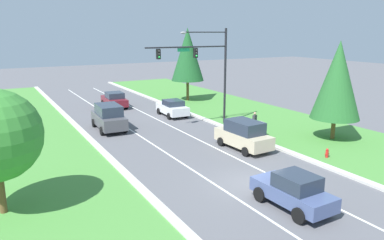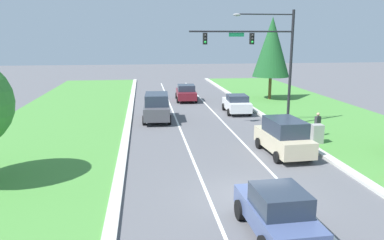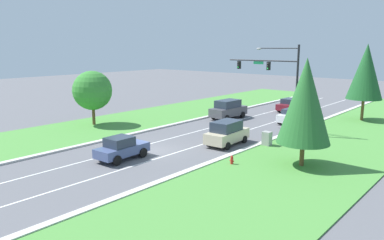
{
  "view_description": "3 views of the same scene",
  "coord_description": "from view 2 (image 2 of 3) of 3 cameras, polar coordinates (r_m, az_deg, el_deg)",
  "views": [
    {
      "loc": [
        -12.26,
        -15.19,
        8.21
      ],
      "look_at": [
        0.91,
        8.46,
        1.8
      ],
      "focal_mm": 35.0,
      "sensor_mm": 36.0,
      "label": 1
    },
    {
      "loc": [
        -4.38,
        -14.22,
        6.57
      ],
      "look_at": [
        -1.74,
        6.02,
        2.05
      ],
      "focal_mm": 35.0,
      "sensor_mm": 36.0,
      "label": 2
    },
    {
      "loc": [
        21.44,
        -20.31,
        8.32
      ],
      "look_at": [
        -0.41,
        5.35,
        1.69
      ],
      "focal_mm": 35.0,
      "sensor_mm": 36.0,
      "label": 3
    }
  ],
  "objects": [
    {
      "name": "burgundy_sedan",
      "position": [
        39.53,
        -0.91,
        4.18
      ],
      "size": [
        2.26,
        4.66,
        1.72
      ],
      "rotation": [
        0.0,
        0.0,
        -0.04
      ],
      "color": "maroon",
      "rests_on": "ground_plane"
    },
    {
      "name": "conifer_near_right_tree",
      "position": [
        40.66,
        12.06,
        10.82
      ],
      "size": [
        3.86,
        3.86,
        8.67
      ],
      "color": "brown",
      "rests_on": "ground_plane"
    },
    {
      "name": "lane_stripe_inner_right",
      "position": [
        16.84,
        15.03,
        -10.91
      ],
      "size": [
        0.14,
        81.0,
        0.01
      ],
      "color": "white",
      "rests_on": "ground_plane"
    },
    {
      "name": "curb_strip_left",
      "position": [
        15.69,
        -11.66,
        -12.24
      ],
      "size": [
        0.5,
        90.0,
        0.15
      ],
      "color": "beige",
      "rests_on": "ground_plane"
    },
    {
      "name": "white_sedan",
      "position": [
        33.31,
        6.83,
        2.48
      ],
      "size": [
        2.19,
        4.3,
        1.64
      ],
      "rotation": [
        0.0,
        0.0,
        -0.04
      ],
      "color": "white",
      "rests_on": "ground_plane"
    },
    {
      "name": "pedestrian",
      "position": [
        26.31,
        18.58,
        -0.53
      ],
      "size": [
        0.43,
        0.34,
        1.69
      ],
      "rotation": [
        0.0,
        0.0,
        3.49
      ],
      "color": "#42382D",
      "rests_on": "ground_plane"
    },
    {
      "name": "traffic_signal_mast",
      "position": [
        27.95,
        10.9,
        10.33
      ],
      "size": [
        7.64,
        0.41,
        8.5
      ],
      "color": "black",
      "rests_on": "ground_plane"
    },
    {
      "name": "utility_cabinet",
      "position": [
        24.72,
        18.47,
        -2.07
      ],
      "size": [
        0.7,
        0.6,
        1.26
      ],
      "color": "#9E9E99",
      "rests_on": "ground_plane"
    },
    {
      "name": "graphite_suv",
      "position": [
        30.11,
        -5.39,
        2.01
      ],
      "size": [
        2.36,
        5.02,
        2.2
      ],
      "rotation": [
        0.0,
        0.0,
        -0.05
      ],
      "color": "#4C4C51",
      "rests_on": "ground_plane"
    },
    {
      "name": "slate_blue_sedan",
      "position": [
        13.15,
        12.83,
        -13.49
      ],
      "size": [
        2.09,
        4.2,
        1.75
      ],
      "rotation": [
        0.0,
        0.0,
        0.04
      ],
      "color": "#475684",
      "rests_on": "ground_plane"
    },
    {
      "name": "champagne_suv",
      "position": [
        21.87,
        13.81,
        -2.5
      ],
      "size": [
        2.27,
        4.6,
        2.09
      ],
      "rotation": [
        0.0,
        0.0,
        0.05
      ],
      "color": "beige",
      "rests_on": "ground_plane"
    },
    {
      "name": "ground_plane",
      "position": [
        16.27,
        9.04,
        -11.49
      ],
      "size": [
        160.0,
        160.0,
        0.0
      ],
      "primitive_type": "plane",
      "color": "#5B5B60"
    },
    {
      "name": "curb_strip_right",
      "position": [
        18.58,
        26.25,
        -9.32
      ],
      "size": [
        0.5,
        90.0,
        0.15
      ],
      "color": "beige",
      "rests_on": "ground_plane"
    },
    {
      "name": "lane_stripe_inner_left",
      "position": [
        15.88,
        2.65,
        -11.95
      ],
      "size": [
        0.14,
        81.0,
        0.01
      ],
      "color": "white",
      "rests_on": "ground_plane"
    }
  ]
}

